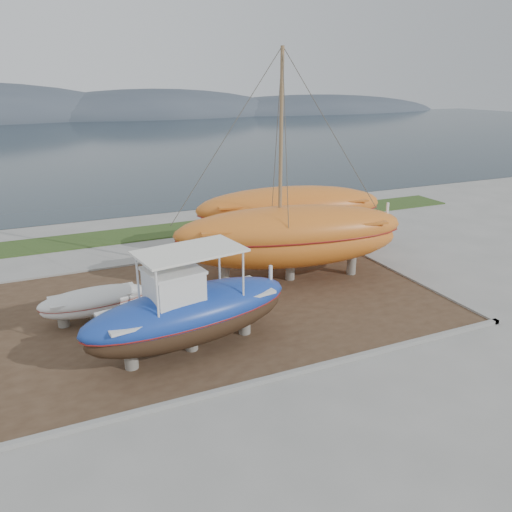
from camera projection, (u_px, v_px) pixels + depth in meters
name	position (u px, v px, depth m)	size (l,w,h in m)	color
ground	(260.00, 346.00, 17.73)	(140.00, 140.00, 0.00)	gray
dirt_patch	(221.00, 302.00, 21.17)	(18.00, 12.00, 0.06)	#422D1E
curb_frame	(221.00, 301.00, 21.15)	(18.60, 12.60, 0.15)	gray
grass_strip	(157.00, 232.00, 31.07)	(44.00, 3.00, 0.08)	#284219
sea	(75.00, 141.00, 78.04)	(260.00, 100.00, 0.04)	#17252E
mountain_ridge	(55.00, 118.00, 125.43)	(200.00, 36.00, 20.00)	#333D49
blue_caique	(190.00, 302.00, 16.82)	(7.54, 2.36, 3.63)	#193C9F
white_dinghy	(95.00, 305.00, 19.39)	(4.16, 1.56, 1.25)	silver
orange_sailboat	(292.00, 171.00, 21.90)	(10.73, 3.16, 10.21)	#CD681F
orange_bare_hull	(290.00, 219.00, 27.35)	(10.35, 3.11, 3.39)	#CD681F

